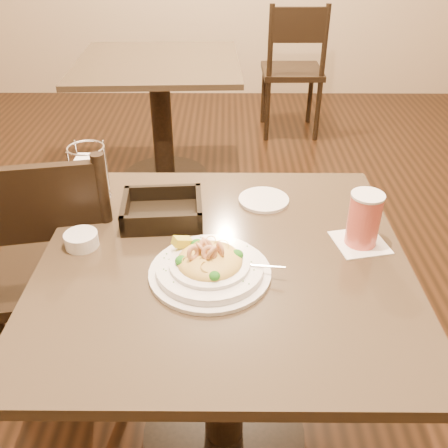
{
  "coord_description": "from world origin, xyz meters",
  "views": [
    {
      "loc": [
        0.01,
        -0.99,
        1.46
      ],
      "look_at": [
        0.0,
        0.02,
        0.81
      ],
      "focal_mm": 40.0,
      "sensor_mm": 36.0,
      "label": 1
    }
  ],
  "objects_px": {
    "pasta_bowl": "(209,265)",
    "bread_basket": "(163,212)",
    "background_table": "(160,101)",
    "main_table": "(224,324)",
    "napkin_caddy": "(90,177)",
    "drink_glass": "(364,220)",
    "dining_chair_far": "(293,67)",
    "butter_ramekin": "(81,240)",
    "side_plate": "(264,200)",
    "dining_chair_near": "(59,266)"
  },
  "relations": [
    {
      "from": "bread_basket",
      "to": "dining_chair_far",
      "type": "bearing_deg",
      "value": 74.97
    },
    {
      "from": "dining_chair_near",
      "to": "napkin_caddy",
      "type": "bearing_deg",
      "value": 179.26
    },
    {
      "from": "pasta_bowl",
      "to": "dining_chair_far",
      "type": "bearing_deg",
      "value": 79.14
    },
    {
      "from": "pasta_bowl",
      "to": "bread_basket",
      "type": "bearing_deg",
      "value": 119.09
    },
    {
      "from": "napkin_caddy",
      "to": "butter_ramekin",
      "type": "height_order",
      "value": "napkin_caddy"
    },
    {
      "from": "main_table",
      "to": "dining_chair_near",
      "type": "distance_m",
      "value": 0.59
    },
    {
      "from": "main_table",
      "to": "dining_chair_far",
      "type": "bearing_deg",
      "value": 79.55
    },
    {
      "from": "dining_chair_far",
      "to": "drink_glass",
      "type": "bearing_deg",
      "value": 86.64
    },
    {
      "from": "side_plate",
      "to": "butter_ramekin",
      "type": "relative_size",
      "value": 1.74
    },
    {
      "from": "main_table",
      "to": "background_table",
      "type": "relative_size",
      "value": 0.96
    },
    {
      "from": "drink_glass",
      "to": "napkin_caddy",
      "type": "height_order",
      "value": "napkin_caddy"
    },
    {
      "from": "background_table",
      "to": "pasta_bowl",
      "type": "xyz_separation_m",
      "value": [
        0.35,
        -1.89,
        0.26
      ]
    },
    {
      "from": "dining_chair_far",
      "to": "side_plate",
      "type": "height_order",
      "value": "dining_chair_far"
    },
    {
      "from": "dining_chair_near",
      "to": "dining_chair_far",
      "type": "relative_size",
      "value": 1.0
    },
    {
      "from": "dining_chair_near",
      "to": "napkin_caddy",
      "type": "relative_size",
      "value": 5.55
    },
    {
      "from": "background_table",
      "to": "bread_basket",
      "type": "relative_size",
      "value": 4.1
    },
    {
      "from": "drink_glass",
      "to": "butter_ramekin",
      "type": "height_order",
      "value": "drink_glass"
    },
    {
      "from": "pasta_bowl",
      "to": "napkin_caddy",
      "type": "relative_size",
      "value": 1.9
    },
    {
      "from": "main_table",
      "to": "napkin_caddy",
      "type": "bearing_deg",
      "value": 144.02
    },
    {
      "from": "background_table",
      "to": "side_plate",
      "type": "bearing_deg",
      "value": -72.28
    },
    {
      "from": "napkin_caddy",
      "to": "drink_glass",
      "type": "bearing_deg",
      "value": -17.01
    },
    {
      "from": "main_table",
      "to": "pasta_bowl",
      "type": "distance_m",
      "value": 0.27
    },
    {
      "from": "main_table",
      "to": "napkin_caddy",
      "type": "height_order",
      "value": "napkin_caddy"
    },
    {
      "from": "pasta_bowl",
      "to": "drink_glass",
      "type": "bearing_deg",
      "value": 18.82
    },
    {
      "from": "bread_basket",
      "to": "napkin_caddy",
      "type": "bearing_deg",
      "value": 153.2
    },
    {
      "from": "dining_chair_near",
      "to": "side_plate",
      "type": "xyz_separation_m",
      "value": [
        0.64,
        0.01,
        0.24
      ]
    },
    {
      "from": "bread_basket",
      "to": "side_plate",
      "type": "xyz_separation_m",
      "value": [
        0.28,
        0.1,
        -0.02
      ]
    },
    {
      "from": "side_plate",
      "to": "bread_basket",
      "type": "bearing_deg",
      "value": -161.09
    },
    {
      "from": "main_table",
      "to": "dining_chair_near",
      "type": "height_order",
      "value": "dining_chair_near"
    },
    {
      "from": "napkin_caddy",
      "to": "side_plate",
      "type": "bearing_deg",
      "value": -1.41
    },
    {
      "from": "background_table",
      "to": "bread_basket",
      "type": "xyz_separation_m",
      "value": [
        0.21,
        -1.65,
        0.25
      ]
    },
    {
      "from": "background_table",
      "to": "dining_chair_near",
      "type": "xyz_separation_m",
      "value": [
        -0.15,
        -1.56,
        -0.0
      ]
    },
    {
      "from": "main_table",
      "to": "drink_glass",
      "type": "distance_m",
      "value": 0.46
    },
    {
      "from": "side_plate",
      "to": "drink_glass",
      "type": "bearing_deg",
      "value": -42.3
    },
    {
      "from": "background_table",
      "to": "drink_glass",
      "type": "relative_size",
      "value": 6.24
    },
    {
      "from": "background_table",
      "to": "bread_basket",
      "type": "bearing_deg",
      "value": -82.7
    },
    {
      "from": "drink_glass",
      "to": "dining_chair_far",
      "type": "bearing_deg",
      "value": 87.17
    },
    {
      "from": "pasta_bowl",
      "to": "butter_ramekin",
      "type": "relative_size",
      "value": 3.77
    },
    {
      "from": "bread_basket",
      "to": "pasta_bowl",
      "type": "bearing_deg",
      "value": -60.91
    },
    {
      "from": "dining_chair_near",
      "to": "drink_glass",
      "type": "relative_size",
      "value": 6.19
    },
    {
      "from": "drink_glass",
      "to": "pasta_bowl",
      "type": "bearing_deg",
      "value": -161.18
    },
    {
      "from": "background_table",
      "to": "pasta_bowl",
      "type": "height_order",
      "value": "pasta_bowl"
    },
    {
      "from": "napkin_caddy",
      "to": "butter_ramekin",
      "type": "distance_m",
      "value": 0.25
    },
    {
      "from": "dining_chair_near",
      "to": "butter_ramekin",
      "type": "bearing_deg",
      "value": 116.64
    },
    {
      "from": "background_table",
      "to": "main_table",
      "type": "bearing_deg",
      "value": -78.18
    },
    {
      "from": "main_table",
      "to": "bread_basket",
      "type": "relative_size",
      "value": 3.94
    },
    {
      "from": "drink_glass",
      "to": "butter_ramekin",
      "type": "bearing_deg",
      "value": -178.68
    },
    {
      "from": "dining_chair_near",
      "to": "pasta_bowl",
      "type": "relative_size",
      "value": 2.93
    },
    {
      "from": "drink_glass",
      "to": "side_plate",
      "type": "xyz_separation_m",
      "value": [
        -0.23,
        0.21,
        -0.07
      ]
    },
    {
      "from": "main_table",
      "to": "dining_chair_near",
      "type": "relative_size",
      "value": 0.97
    }
  ]
}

